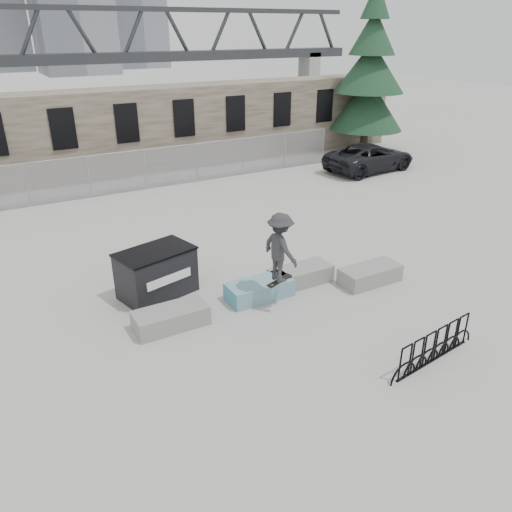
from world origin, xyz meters
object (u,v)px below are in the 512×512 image
at_px(spruce_tree, 370,75).
at_px(skateboarder, 280,248).
at_px(planter_far_left, 171,317).
at_px(bike_rack, 435,346).
at_px(planter_offset, 370,274).
at_px(dumpster, 156,272).
at_px(planter_center_right, 301,274).
at_px(planter_center_left, 259,289).
at_px(suv, 370,157).

height_order(spruce_tree, skateboarder, spruce_tree).
distance_m(planter_far_left, bike_rack, 6.83).
xyz_separation_m(planter_offset, bike_rack, (-1.47, -3.96, 0.15)).
relative_size(dumpster, bike_rack, 0.80).
xyz_separation_m(planter_center_right, dumpster, (-4.21, 1.55, 0.45)).
height_order(bike_rack, spruce_tree, spruce_tree).
bearing_deg(planter_offset, planter_center_left, 165.98).
bearing_deg(planter_far_left, bike_rack, -42.97).
distance_m(planter_far_left, dumpster, 2.00).
distance_m(planter_center_right, planter_offset, 2.22).
bearing_deg(planter_offset, suv, 48.72).
height_order(planter_center_right, planter_offset, same).
distance_m(bike_rack, skateboarder, 4.72).
bearing_deg(planter_far_left, suv, 32.08).
bearing_deg(spruce_tree, skateboarder, -137.27).
bearing_deg(planter_center_left, planter_center_right, 6.28).
bearing_deg(planter_center_right, bike_rack, -84.61).
relative_size(planter_center_right, dumpster, 0.80).
height_order(planter_offset, bike_rack, bike_rack).
distance_m(planter_center_left, bike_rack, 5.29).
height_order(planter_center_right, skateboarder, skateboarder).
bearing_deg(skateboarder, bike_rack, -161.57).
xyz_separation_m(spruce_tree, skateboarder, (-15.74, -14.53, -2.81)).
bearing_deg(planter_far_left, planter_center_right, 4.75).
distance_m(planter_center_left, suv, 16.07).
height_order(planter_center_right, suv, suv).
xyz_separation_m(planter_far_left, spruce_tree, (18.83, 13.94, 4.42)).
relative_size(suv, skateboarder, 2.61).
relative_size(dumpster, suv, 0.45).
xyz_separation_m(planter_offset, dumpster, (-6.16, 2.62, 0.45)).
relative_size(planter_far_left, skateboarder, 0.94).
bearing_deg(bike_rack, skateboarder, 115.03).
xyz_separation_m(dumpster, spruce_tree, (18.53, 12.02, 3.98)).
bearing_deg(skateboarder, dumpster, 41.38).
xyz_separation_m(spruce_tree, suv, (-3.11, -4.08, -3.95)).
bearing_deg(planter_offset, dumpster, 156.98).
distance_m(dumpster, suv, 17.34).
height_order(planter_center_left, suv, suv).
distance_m(planter_center_right, dumpster, 4.51).
relative_size(planter_offset, bike_rack, 0.64).
relative_size(planter_offset, spruce_tree, 0.17).
xyz_separation_m(planter_far_left, dumpster, (0.31, 1.92, 0.45)).
height_order(planter_far_left, suv, suv).
relative_size(planter_center_left, bike_rack, 0.64).
xyz_separation_m(dumpster, suv, (15.42, 7.93, 0.03)).
height_order(planter_offset, suv, suv).
xyz_separation_m(bike_rack, skateboarder, (-1.90, 4.06, 1.47)).
bearing_deg(bike_rack, dumpster, 125.48).
xyz_separation_m(planter_far_left, skateboarder, (3.10, -0.59, 1.61)).
bearing_deg(spruce_tree, planter_center_left, -139.22).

